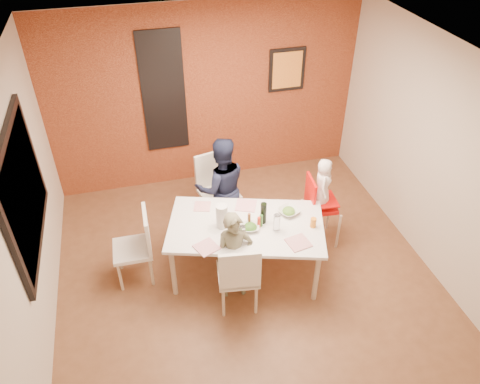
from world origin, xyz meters
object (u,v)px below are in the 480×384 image
object	(u,v)px
child_far	(221,188)
chair_far	(216,185)
child_near	(234,256)
wine_bottle	(263,213)
chair_left	(139,243)
high_chair	(318,204)
dining_table	(246,229)
paper_towel_roll	(222,216)
toddler	(323,183)
chair_near	(239,275)

from	to	relation	value
child_far	chair_far	bearing A→B (deg)	-84.41
child_near	wine_bottle	bearing A→B (deg)	37.94
chair_left	chair_far	bearing A→B (deg)	128.37
chair_far	chair_left	distance (m)	1.39
high_chair	child_far	world-z (taller)	child_far
dining_table	chair_left	world-z (taller)	chair_left
dining_table	child_far	size ratio (longest dim) A/B	1.41
dining_table	paper_towel_roll	distance (m)	0.35
chair_left	paper_towel_roll	size ratio (longest dim) A/B	3.22
high_chair	wine_bottle	size ratio (longest dim) A/B	3.72
chair_left	toddler	world-z (taller)	toddler
high_chair	child_far	bearing A→B (deg)	70.21
dining_table	child_far	xyz separation A→B (m)	(-0.11, 0.83, 0.03)
chair_left	high_chair	bearing A→B (deg)	92.98
chair_far	paper_towel_roll	size ratio (longest dim) A/B	3.44
wine_bottle	chair_far	bearing A→B (deg)	107.14
chair_far	high_chair	world-z (taller)	chair_far
chair_far	child_far	world-z (taller)	child_far
wine_bottle	paper_towel_roll	xyz separation A→B (m)	(-0.48, 0.05, 0.01)
chair_far	wine_bottle	world-z (taller)	chair_far
high_chair	chair_near	bearing A→B (deg)	128.75
chair_far	child_near	world-z (taller)	child_near
child_near	toddler	size ratio (longest dim) A/B	1.72
dining_table	wine_bottle	bearing A→B (deg)	-0.86
chair_far	paper_towel_roll	bearing A→B (deg)	-111.35
chair_near	toddler	distance (m)	1.59
wine_bottle	paper_towel_roll	bearing A→B (deg)	173.90
chair_far	child_far	size ratio (longest dim) A/B	0.72
child_near	toddler	world-z (taller)	toddler
dining_table	chair_near	xyz separation A→B (m)	(-0.23, -0.55, -0.14)
chair_far	chair_left	bearing A→B (deg)	-156.13
dining_table	chair_left	size ratio (longest dim) A/B	2.09
child_far	paper_towel_roll	xyz separation A→B (m)	(-0.17, -0.78, 0.18)
child_near	toddler	xyz separation A→B (m)	(1.28, 0.60, 0.35)
high_chair	paper_towel_roll	world-z (taller)	paper_towel_roll
dining_table	child_near	xyz separation A→B (m)	(-0.22, -0.30, -0.10)
chair_left	child_far	xyz separation A→B (m)	(1.13, 0.59, 0.18)
chair_near	wine_bottle	size ratio (longest dim) A/B	3.54
chair_far	toddler	xyz separation A→B (m)	(1.19, -0.77, 0.36)
wine_bottle	toddler	bearing A→B (deg)	19.77
paper_towel_roll	dining_table	bearing A→B (deg)	-9.98
wine_bottle	chair_near	bearing A→B (deg)	-128.61
child_near	child_far	distance (m)	1.14
high_chair	child_near	size ratio (longest dim) A/B	0.87
chair_left	child_near	bearing A→B (deg)	63.39
toddler	paper_towel_roll	size ratio (longest dim) A/B	2.25
chair_left	toddler	distance (m)	2.33
high_chair	chair_far	bearing A→B (deg)	61.21
chair_near	wine_bottle	xyz separation A→B (m)	(0.43, 0.54, 0.34)
dining_table	child_far	distance (m)	0.84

